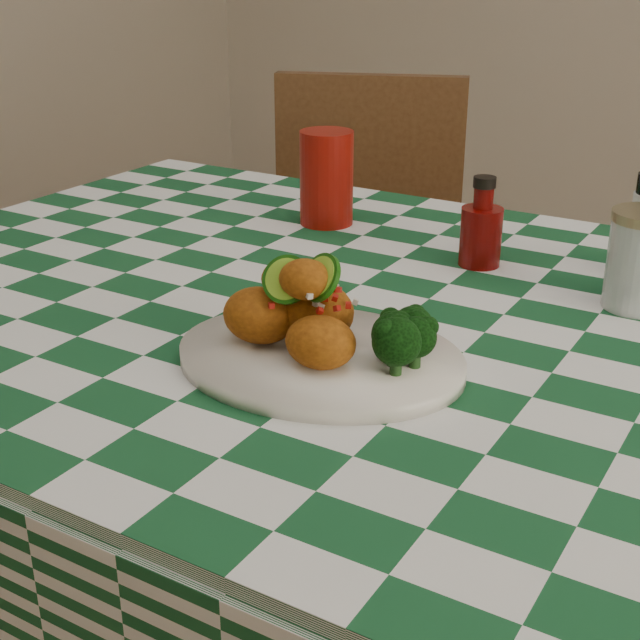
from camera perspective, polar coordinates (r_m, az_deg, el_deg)
The scene contains 7 objects.
dining_table at distance 1.32m, azimuth 4.94°, elevation -15.61°, with size 1.66×1.06×0.79m, color #154D27, non-canonical shape.
plate at distance 0.98m, azimuth 0.00°, elevation -2.48°, with size 0.32×0.25×0.02m, color white, non-canonical shape.
fried_chicken_pile at distance 0.96m, azimuth -0.63°, elevation 0.95°, with size 0.16×0.12×0.10m, color #AC5710, non-canonical shape.
broccoli_side at distance 0.94m, azimuth 4.59°, elevation -1.06°, with size 0.08×0.08×0.06m, color black, non-canonical shape.
red_tumbler at distance 1.47m, azimuth 0.42°, elevation 9.08°, with size 0.09×0.09×0.15m, color maroon.
ketchup_bottle at distance 1.29m, azimuth 10.32°, elevation 6.22°, with size 0.06×0.06×0.13m, color #5D0604, non-canonical shape.
wooden_chair_left at distance 1.98m, azimuth 2.30°, elevation 0.99°, with size 0.43×0.45×0.95m, color #472814, non-canonical shape.
Camera 1 is at (0.44, -0.94, 1.22)m, focal length 50.00 mm.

